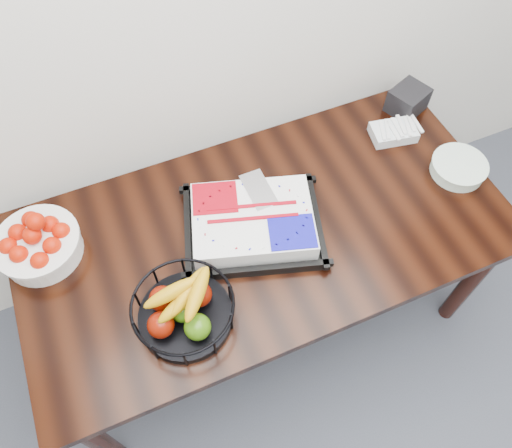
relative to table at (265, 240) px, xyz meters
name	(u,v)px	position (x,y,z in m)	size (l,w,h in m)	color
table	(265,240)	(0.00, 0.00, 0.00)	(1.80, 0.90, 0.75)	black
cake_tray	(253,223)	(-0.05, 0.01, 0.13)	(0.58, 0.51, 0.10)	black
tangerine_bowl	(36,241)	(-0.77, 0.21, 0.17)	(0.30, 0.30, 0.19)	white
fruit_basket	(184,309)	(-0.38, -0.22, 0.16)	(0.33, 0.33, 0.18)	black
plate_stack	(458,168)	(0.80, -0.06, 0.11)	(0.22, 0.22, 0.05)	white
fork_bag	(393,132)	(0.67, 0.21, 0.11)	(0.20, 0.15, 0.05)	silver
napkin_box	(408,100)	(0.80, 0.32, 0.14)	(0.15, 0.13, 0.11)	black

